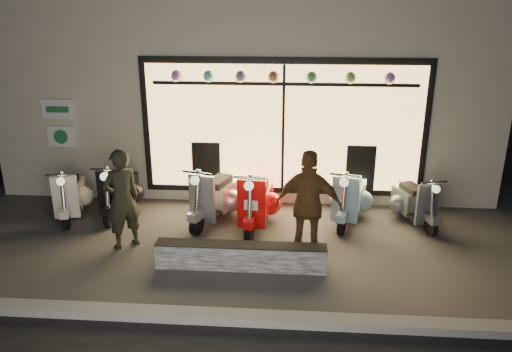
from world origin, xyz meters
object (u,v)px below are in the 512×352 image
at_px(graffiti_barrier, 241,256).
at_px(woman, 309,206).
at_px(scooter_red, 257,200).
at_px(scooter_silver, 218,196).
at_px(man, 122,199).

height_order(graffiti_barrier, woman, woman).
xyz_separation_m(scooter_red, woman, (0.89, -1.24, 0.44)).
relative_size(scooter_silver, scooter_red, 0.98).
height_order(man, woman, woman).
bearing_deg(graffiti_barrier, scooter_silver, 108.73).
xyz_separation_m(man, woman, (2.99, -0.14, 0.04)).
bearing_deg(woman, graffiti_barrier, 32.27).
distance_m(graffiti_barrier, scooter_silver, 1.95).
bearing_deg(graffiti_barrier, woman, 23.10).
distance_m(graffiti_barrier, woman, 1.29).
relative_size(man, woman, 0.95).
xyz_separation_m(scooter_silver, man, (-1.35, -1.26, 0.40)).
relative_size(graffiti_barrier, woman, 1.47).
bearing_deg(graffiti_barrier, man, 163.82).
distance_m(graffiti_barrier, man, 2.15).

